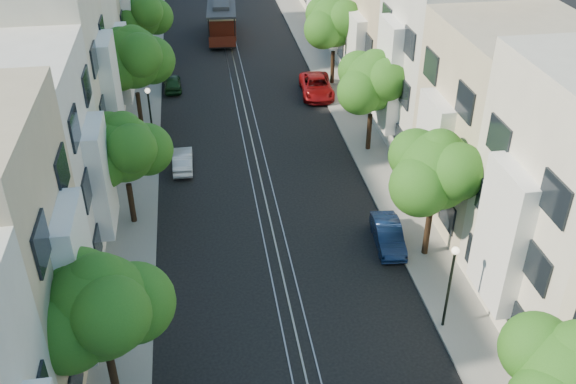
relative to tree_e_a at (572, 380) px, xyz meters
name	(u,v)px	position (x,y,z in m)	size (l,w,h in m)	color
ground	(244,105)	(-7.26, 31.02, -4.40)	(200.00, 200.00, 0.00)	black
sidewalk_east	(341,99)	(-0.01, 31.02, -4.34)	(2.50, 80.00, 0.12)	gray
sidewalk_west	(143,111)	(-14.51, 31.02, -4.34)	(2.50, 80.00, 0.12)	gray
rail_left	(237,106)	(-7.81, 31.02, -4.39)	(0.06, 80.00, 0.02)	gray
rail_slot	(244,105)	(-7.26, 31.02, -4.39)	(0.06, 80.00, 0.02)	gray
rail_right	(252,105)	(-6.71, 31.02, -4.39)	(0.06, 80.00, 0.02)	gray
lane_line	(244,105)	(-7.26, 31.02, -4.40)	(0.08, 80.00, 0.01)	tan
townhouses_east	(408,28)	(4.61, 30.94, 0.79)	(7.75, 72.00, 12.00)	beige
townhouses_west	(63,47)	(-19.13, 30.94, 0.68)	(7.75, 72.00, 11.76)	silver
tree_e_a	(572,380)	(0.00, 0.00, 0.00)	(4.72, 3.87, 6.27)	black
tree_e_b	(437,173)	(0.00, 12.00, 0.34)	(4.93, 4.08, 6.68)	black
tree_e_c	(374,83)	(0.00, 23.00, 0.20)	(4.84, 3.99, 6.52)	black
tree_e_d	(335,23)	(0.00, 34.00, 0.47)	(5.01, 4.16, 6.85)	black
tree_w_a	(101,309)	(-14.40, 5.00, 0.34)	(4.93, 4.08, 6.68)	black
tree_w_b	(124,150)	(-14.40, 17.00, 0.00)	(4.72, 3.87, 6.27)	black
tree_w_c	(134,59)	(-14.40, 28.00, 0.67)	(5.13, 4.28, 7.09)	black
tree_w_d	(142,15)	(-14.40, 39.00, 0.20)	(4.84, 3.99, 6.52)	black
lamp_east	(451,276)	(-0.96, 7.02, -1.55)	(0.32, 0.32, 4.16)	black
lamp_west	(150,110)	(-13.56, 25.02, -1.55)	(0.32, 0.32, 4.16)	black
cable_car	(222,17)	(-7.76, 46.54, -2.54)	(3.10, 8.30, 3.13)	black
parked_car_e_mid	(388,235)	(-1.66, 13.08, -3.79)	(1.28, 3.68, 1.21)	#0B1A39
parked_car_e_far	(317,86)	(-1.66, 32.13, -3.71)	(2.27, 4.93, 1.37)	maroon
parked_car_w_mid	(183,160)	(-11.79, 22.48, -3.85)	(1.16, 3.31, 1.09)	silver
parked_car_w_far	(172,83)	(-12.40, 34.77, -3.84)	(1.32, 3.28, 1.12)	#163717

